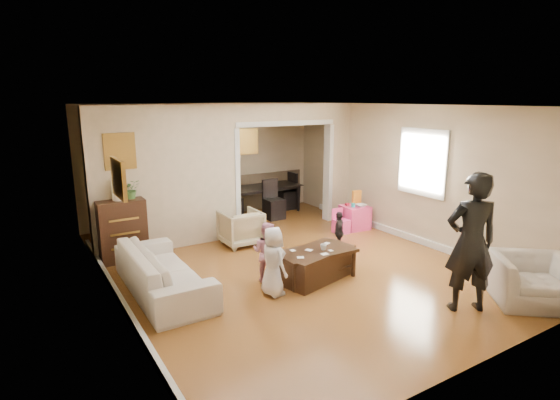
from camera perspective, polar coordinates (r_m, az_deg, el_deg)
floor at (r=7.52m, az=0.81°, el=-8.12°), size 7.00×7.00×0.00m
partition_left at (r=8.20m, az=-14.20°, el=2.73°), size 2.75×0.18×2.60m
partition_right at (r=10.02m, az=7.32°, el=4.86°), size 0.55×0.18×2.60m
partition_header at (r=9.12m, az=0.64°, el=11.26°), size 2.22×0.18×0.35m
window_pane at (r=8.59m, az=17.96°, el=4.64°), size 0.03×0.95×1.10m
framed_art_partition at (r=7.82m, az=-20.00°, el=5.93°), size 0.45×0.03×0.55m
framed_art_sofa_wall at (r=5.49m, az=-20.15°, el=2.64°), size 0.03×0.55×0.40m
framed_art_alcove at (r=10.59m, az=-4.14°, el=7.55°), size 0.45×0.03×0.55m
sofa at (r=6.56m, az=-14.90°, el=-8.78°), size 0.87×2.22×0.65m
armchair_back at (r=8.35m, az=-5.09°, el=-3.59°), size 0.72×0.74×0.66m
armchair_front at (r=6.93m, az=29.79°, el=-9.00°), size 1.31×1.29×0.64m
dresser at (r=7.96m, az=-19.72°, el=-3.69°), size 0.77×0.43×1.05m
table_lamp at (r=7.79m, az=-20.12°, el=1.30°), size 0.22×0.22×0.36m
potted_plant at (r=7.83m, az=-18.68°, el=1.33°), size 0.29×0.25×0.32m
coffee_table at (r=6.86m, az=4.67°, el=-8.27°), size 1.32×0.88×0.45m
coffee_cup at (r=6.78m, az=5.65°, el=-6.08°), size 0.12×0.12×0.09m
play_table at (r=9.48m, az=9.63°, el=-2.20°), size 0.56×0.56×0.49m
cereal_box at (r=9.54m, az=9.87°, el=0.33°), size 0.21×0.09×0.30m
cyan_cup at (r=9.31m, az=9.44°, el=-0.66°), size 0.08×0.08×0.08m
toy_block at (r=9.43m, az=8.67°, el=-0.56°), size 0.09×0.08×0.05m
play_bowl at (r=9.36m, az=10.41°, el=-0.71°), size 0.24×0.24×0.06m
dining_table at (r=10.62m, az=-2.57°, el=0.11°), size 1.92×1.13×0.66m
adult_person at (r=6.14m, az=23.44°, el=-5.07°), size 0.80×0.70×1.84m
child_kneel_a at (r=6.20m, az=-0.87°, el=-7.93°), size 0.35×0.50×0.99m
child_kneel_b at (r=6.65m, az=-1.75°, el=-6.74°), size 0.54×0.57×0.93m
child_toddler at (r=7.98m, az=7.61°, el=-4.10°), size 0.41×0.46×0.75m
craft_papers at (r=6.74m, az=4.43°, el=-6.58°), size 0.84×0.48×0.00m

